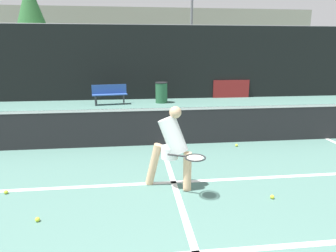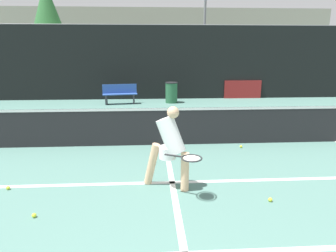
# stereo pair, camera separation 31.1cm
# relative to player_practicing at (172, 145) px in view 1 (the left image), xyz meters

# --- Properties ---
(court_service_line) EXTENTS (8.25, 0.10, 0.01)m
(court_service_line) POSITION_rel_player_practicing_xyz_m (0.06, 0.20, -0.78)
(court_service_line) COLOR white
(court_service_line) RESTS_ON ground
(court_center_mark) EXTENTS (0.10, 4.22, 0.01)m
(court_center_mark) POSITION_rel_player_practicing_xyz_m (0.06, 0.33, -0.78)
(court_center_mark) COLOR white
(court_center_mark) RESTS_ON ground
(net) EXTENTS (11.09, 0.09, 1.07)m
(net) POSITION_rel_player_practicing_xyz_m (0.06, 2.44, -0.27)
(net) COLOR slate
(net) RESTS_ON ground
(fence_back) EXTENTS (24.00, 0.06, 3.47)m
(fence_back) POSITION_rel_player_practicing_xyz_m (0.06, 9.72, 0.95)
(fence_back) COLOR black
(fence_back) RESTS_ON ground
(player_practicing) EXTENTS (1.03, 0.93, 1.46)m
(player_practicing) POSITION_rel_player_practicing_xyz_m (0.00, 0.00, 0.00)
(player_practicing) COLOR #DBAD84
(player_practicing) RESTS_ON ground
(tennis_ball_scattered_1) EXTENTS (0.07, 0.07, 0.07)m
(tennis_ball_scattered_1) POSITION_rel_player_practicing_xyz_m (1.90, 2.07, -0.75)
(tennis_ball_scattered_1) COLOR #D1E033
(tennis_ball_scattered_1) RESTS_ON ground
(tennis_ball_scattered_2) EXTENTS (0.07, 0.07, 0.07)m
(tennis_ball_scattered_2) POSITION_rel_player_practicing_xyz_m (1.57, -0.60, -0.75)
(tennis_ball_scattered_2) COLOR #D1E033
(tennis_ball_scattered_2) RESTS_ON ground
(tennis_ball_scattered_3) EXTENTS (0.07, 0.07, 0.07)m
(tennis_ball_scattered_3) POSITION_rel_player_practicing_xyz_m (-2.03, -0.84, -0.75)
(tennis_ball_scattered_3) COLOR #D1E033
(tennis_ball_scattered_3) RESTS_ON ground
(tennis_ball_scattered_7) EXTENTS (0.07, 0.07, 0.07)m
(tennis_ball_scattered_7) POSITION_rel_player_practicing_xyz_m (-2.81, 0.09, -0.75)
(tennis_ball_scattered_7) COLOR #D1E033
(tennis_ball_scattered_7) RESTS_ON ground
(courtside_bench) EXTENTS (1.54, 0.59, 0.86)m
(courtside_bench) POSITION_rel_player_practicing_xyz_m (-1.64, 8.43, -0.32)
(courtside_bench) COLOR #2D519E
(courtside_bench) RESTS_ON ground
(trash_bin) EXTENTS (0.56, 0.56, 0.92)m
(trash_bin) POSITION_rel_player_practicing_xyz_m (0.65, 8.59, -0.32)
(trash_bin) COLOR #28603D
(trash_bin) RESTS_ON ground
(parked_car) EXTENTS (1.82, 4.64, 1.44)m
(parked_car) POSITION_rel_player_practicing_xyz_m (4.27, 11.88, -0.18)
(parked_car) COLOR maroon
(parked_car) RESTS_ON ground
(tree_west) EXTENTS (3.22, 3.22, 3.73)m
(tree_west) POSITION_rel_player_practicing_xyz_m (-5.64, 15.58, 2.45)
(tree_west) COLOR brown
(tree_west) RESTS_ON ground
(tree_mid) EXTENTS (2.59, 2.59, 6.90)m
(tree_mid) POSITION_rel_player_practicing_xyz_m (-7.33, 17.64, 4.07)
(tree_mid) COLOR brown
(tree_mid) RESTS_ON ground
(building_far) EXTENTS (36.00, 2.40, 6.31)m
(building_far) POSITION_rel_player_practicing_xyz_m (0.06, 27.36, 2.37)
(building_far) COLOR gray
(building_far) RESTS_ON ground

